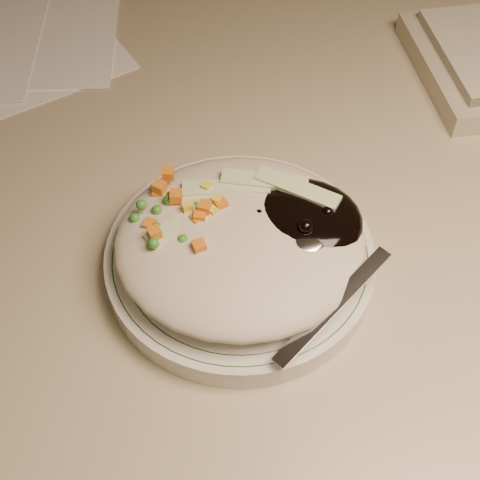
{
  "coord_description": "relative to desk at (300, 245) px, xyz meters",
  "views": [
    {
      "loc": [
        -0.08,
        0.89,
        1.18
      ],
      "look_at": [
        -0.08,
        1.2,
        0.78
      ],
      "focal_mm": 50.0,
      "sensor_mm": 36.0,
      "label": 1
    }
  ],
  "objects": [
    {
      "name": "meal",
      "position": [
        -0.07,
        -0.18,
        0.24
      ],
      "size": [
        0.21,
        0.19,
        0.05
      ],
      "color": "beige",
      "rests_on": "plate"
    },
    {
      "name": "plate",
      "position": [
        -0.08,
        -0.18,
        0.21
      ],
      "size": [
        0.21,
        0.21,
        0.02
      ],
      "primitive_type": "cylinder",
      "color": "silver",
      "rests_on": "desk"
    },
    {
      "name": "plate_rim",
      "position": [
        -0.08,
        -0.18,
        0.22
      ],
      "size": [
        0.2,
        0.2,
        0.0
      ],
      "color": "#144723",
      "rests_on": "plate"
    },
    {
      "name": "desk",
      "position": [
        0.0,
        0.0,
        0.0
      ],
      "size": [
        1.4,
        0.7,
        0.74
      ],
      "color": "tan",
      "rests_on": "ground"
    }
  ]
}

